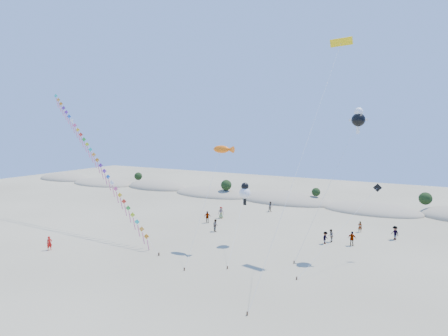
{
  "coord_description": "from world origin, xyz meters",
  "views": [
    {
      "loc": [
        24.0,
        -23.29,
        14.27
      ],
      "look_at": [
        3.58,
        14.0,
        9.64
      ],
      "focal_mm": 30.0,
      "sensor_mm": 36.0,
      "label": 1
    }
  ],
  "objects_px": {
    "fish_kite": "(223,150)",
    "parafoil_kite": "(340,46)",
    "kite_train": "(94,156)",
    "flyer_foreground": "(49,243)"
  },
  "relations": [
    {
      "from": "parafoil_kite",
      "to": "flyer_foreground",
      "type": "relative_size",
      "value": 14.53
    },
    {
      "from": "fish_kite",
      "to": "parafoil_kite",
      "type": "relative_size",
      "value": 0.51
    },
    {
      "from": "kite_train",
      "to": "parafoil_kite",
      "type": "xyz_separation_m",
      "value": [
        31.66,
        5.83,
        12.73
      ]
    },
    {
      "from": "fish_kite",
      "to": "parafoil_kite",
      "type": "distance_m",
      "value": 17.1
    },
    {
      "from": "kite_train",
      "to": "flyer_foreground",
      "type": "distance_m",
      "value": 13.54
    },
    {
      "from": "flyer_foreground",
      "to": "parafoil_kite",
      "type": "bearing_deg",
      "value": -38.43
    },
    {
      "from": "kite_train",
      "to": "parafoil_kite",
      "type": "bearing_deg",
      "value": 10.43
    },
    {
      "from": "fish_kite",
      "to": "flyer_foreground",
      "type": "bearing_deg",
      "value": -148.14
    },
    {
      "from": "kite_train",
      "to": "flyer_foreground",
      "type": "height_order",
      "value": "kite_train"
    },
    {
      "from": "kite_train",
      "to": "fish_kite",
      "type": "distance_m",
      "value": 19.78
    }
  ]
}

